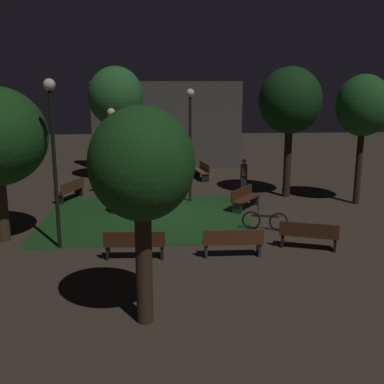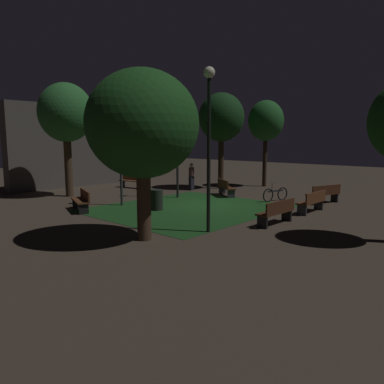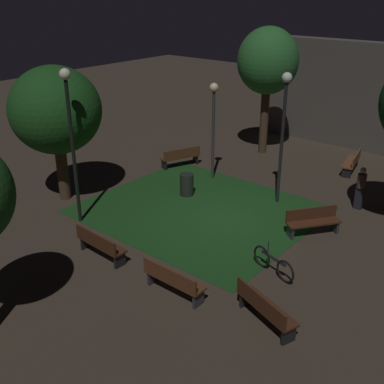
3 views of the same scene
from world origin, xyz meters
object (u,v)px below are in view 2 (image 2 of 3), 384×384
lamp_post_plaza_west (120,144)px  bench_path_side (313,201)px  bench_back_row (277,211)px  pedestrian (191,176)px  lamp_post_plaza_east (177,134)px  bench_near_trees (133,180)px  bench_corner (82,200)px  bench_lawn_edge (225,187)px  tree_tall_center (142,125)px  tree_lawn_side (66,114)px  bench_front_right (324,193)px  lamp_post_path_center (209,124)px  tree_near_wall (266,121)px  trash_bin (157,200)px  tree_back_right (221,118)px  bicycle (275,194)px

lamp_post_plaza_west → bench_path_side: bearing=-59.7°
bench_back_row → pedestrian: pedestrian is taller
bench_back_row → lamp_post_plaza_east: bearing=73.5°
bench_near_trees → bench_corner: bearing=-145.3°
bench_path_side → bench_lawn_edge: size_ratio=1.04×
tree_tall_center → tree_lawn_side: bearing=72.8°
bench_front_right → pedestrian: 7.78m
tree_lawn_side → lamp_post_path_center: (-0.95, -10.34, -0.83)m
bench_lawn_edge → tree_near_wall: tree_near_wall is taller
trash_bin → tree_near_wall: bearing=4.8°
tree_back_right → bench_corner: bearing=-179.5°
bench_front_right → tree_tall_center: tree_tall_center is taller
bench_front_right → tree_near_wall: size_ratio=0.34×
bench_path_side → lamp_post_path_center: size_ratio=0.35×
tree_tall_center → lamp_post_plaza_west: 6.12m
bench_back_row → pedestrian: bearing=60.8°
bench_path_side → bicycle: bicycle is taller
tree_lawn_side → bench_path_side: bearing=-69.1°
bench_path_side → tree_near_wall: (6.21, 6.02, 3.63)m
bench_back_row → bench_front_right: same height
tree_lawn_side → lamp_post_plaza_west: tree_lawn_side is taller
trash_bin → bench_back_row: bearing=-79.1°
bench_back_row → trash_bin: (-1.00, 5.18, -0.04)m
lamp_post_plaza_west → trash_bin: size_ratio=4.57×
bench_path_side → tree_tall_center: bearing=164.8°
tree_lawn_side → bench_front_right: bearing=-57.9°
bench_back_row → tree_lawn_side: bearing=97.4°
lamp_post_plaza_east → lamp_post_plaza_west: size_ratio=1.20×
bicycle → pedestrian: 5.73m
lamp_post_path_center → lamp_post_plaza_west: size_ratio=1.30×
bench_near_trees → bench_front_right: 11.40m
lamp_post_path_center → trash_bin: 5.25m
bench_path_side → bench_front_right: 2.52m
bench_back_row → tree_back_right: tree_back_right is taller
tree_lawn_side → bench_back_row: bearing=-82.6°
pedestrian → lamp_post_path_center: bearing=-134.7°
bench_lawn_edge → bench_front_right: bearing=-76.3°
tree_near_wall → tree_lawn_side: bearing=152.8°
bench_path_side → bench_front_right: same height
pedestrian → tree_tall_center: bearing=-145.2°
bench_path_side → bench_lawn_edge: bearing=76.8°
bench_lawn_edge → lamp_post_plaza_east: bearing=145.7°
tree_back_right → tree_tall_center: tree_back_right is taller
bench_near_trees → pedestrian: (1.65, -3.41, 0.37)m
bench_near_trees → tree_lawn_side: bearing=-177.4°
tree_near_wall → lamp_post_plaza_west: 10.57m
lamp_post_plaza_east → tree_tall_center: bearing=-142.7°
bench_corner → lamp_post_path_center: lamp_post_path_center is taller
bench_lawn_edge → lamp_post_plaza_west: (-5.48, 1.78, 2.30)m
bench_front_right → lamp_post_path_center: 8.38m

